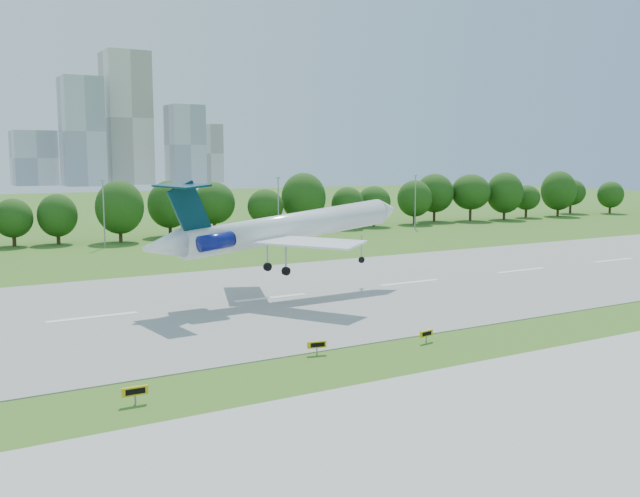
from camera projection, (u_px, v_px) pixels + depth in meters
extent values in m
plane|color=#376A1C|center=(174.00, 386.00, 50.42)|extent=(600.00, 600.00, 0.00)
cube|color=gray|center=(93.00, 318.00, 71.83)|extent=(400.00, 45.00, 0.08)
cube|color=#ADADA8|center=(294.00, 486.00, 34.99)|extent=(400.00, 23.00, 0.08)
cylinder|color=#382314|center=(118.00, 231.00, 139.02)|extent=(0.70, 0.70, 3.60)
sphere|color=#163D0F|center=(117.00, 209.00, 138.46)|extent=(8.40, 8.40, 8.40)
cylinder|color=#382314|center=(298.00, 222.00, 159.01)|extent=(0.70, 0.70, 3.60)
sphere|color=#163D0F|center=(298.00, 203.00, 158.46)|extent=(8.40, 8.40, 8.40)
cylinder|color=#382314|center=(438.00, 215.00, 179.01)|extent=(0.70, 0.70, 3.60)
sphere|color=#163D0F|center=(438.00, 198.00, 178.46)|extent=(8.40, 8.40, 8.40)
cylinder|color=#382314|center=(549.00, 209.00, 199.01)|extent=(0.70, 0.70, 3.60)
sphere|color=#163D0F|center=(550.00, 194.00, 198.45)|extent=(8.40, 8.40, 8.40)
cylinder|color=gray|center=(104.00, 214.00, 127.42)|extent=(0.24, 0.24, 12.00)
cube|color=gray|center=(103.00, 180.00, 126.65)|extent=(0.90, 0.25, 0.18)
cylinder|color=gray|center=(278.00, 208.00, 144.92)|extent=(0.24, 0.24, 12.00)
cube|color=gray|center=(278.00, 178.00, 144.15)|extent=(0.90, 0.25, 0.18)
cylinder|color=gray|center=(415.00, 202.00, 162.41)|extent=(0.24, 0.24, 12.00)
cube|color=gray|center=(416.00, 176.00, 161.64)|extent=(0.90, 0.25, 0.18)
cube|color=#B2B2B7|center=(82.00, 132.00, 409.61)|extent=(22.00, 22.00, 62.00)
cube|color=beige|center=(127.00, 119.00, 436.32)|extent=(26.00, 26.00, 80.00)
cube|color=#B2B2B7|center=(185.00, 145.00, 436.20)|extent=(20.00, 20.00, 48.00)
cube|color=beige|center=(206.00, 154.00, 469.75)|extent=(18.00, 18.00, 38.00)
cube|color=#B2B2B7|center=(34.00, 158.00, 421.42)|extent=(24.00, 24.00, 32.00)
cylinder|color=white|center=(289.00, 227.00, 82.06)|extent=(27.23, 5.76, 5.57)
cone|color=white|center=(387.00, 210.00, 90.54)|extent=(3.43, 3.43, 3.38)
cone|color=white|center=(163.00, 246.00, 73.14)|extent=(4.85, 3.57, 3.51)
cube|color=white|center=(309.00, 242.00, 76.21)|extent=(9.79, 12.31, 0.63)
cube|color=white|center=(250.00, 233.00, 86.30)|extent=(8.10, 12.48, 0.63)
cube|color=#042836|center=(189.00, 210.00, 74.45)|extent=(4.94, 0.93, 6.14)
cube|color=#042836|center=(181.00, 186.00, 73.61)|extent=(3.69, 8.75, 0.46)
cylinder|color=navy|center=(216.00, 242.00, 74.03)|extent=(4.05, 2.08, 2.04)
cylinder|color=navy|center=(196.00, 238.00, 77.78)|extent=(4.05, 2.08, 2.04)
cylinder|color=gray|center=(362.00, 247.00, 88.71)|extent=(0.18, 0.18, 3.14)
cylinder|color=black|center=(361.00, 260.00, 88.91)|extent=(0.83, 0.35, 0.81)
cylinder|color=gray|center=(286.00, 257.00, 79.83)|extent=(0.22, 0.22, 3.14)
cylinder|color=black|center=(286.00, 271.00, 80.03)|extent=(1.02, 0.50, 0.99)
cylinder|color=gray|center=(267.00, 254.00, 83.00)|extent=(0.22, 0.22, 3.14)
cylinder|color=black|center=(268.00, 267.00, 83.20)|extent=(1.02, 0.50, 0.99)
cube|color=gray|center=(135.00, 399.00, 46.56)|extent=(0.11, 0.11, 0.76)
cube|color=gold|center=(135.00, 391.00, 46.49)|extent=(1.73, 0.23, 0.59)
cube|color=black|center=(135.00, 392.00, 46.39)|extent=(1.30, 0.05, 0.38)
cube|color=gray|center=(317.00, 351.00, 58.36)|extent=(0.12, 0.12, 0.71)
cube|color=gold|center=(317.00, 345.00, 58.30)|extent=(1.62, 0.50, 0.56)
cube|color=black|center=(317.00, 345.00, 58.19)|extent=(1.19, 0.26, 0.35)
cube|color=gray|center=(426.00, 339.00, 62.22)|extent=(0.11, 0.11, 0.67)
cube|color=gold|center=(426.00, 333.00, 62.16)|extent=(1.54, 0.44, 0.53)
cube|color=black|center=(427.00, 334.00, 62.08)|extent=(1.14, 0.22, 0.34)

